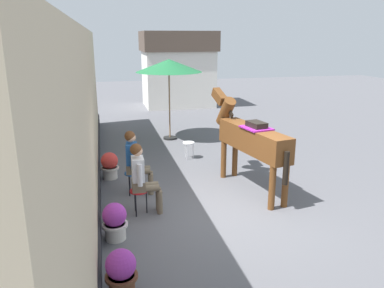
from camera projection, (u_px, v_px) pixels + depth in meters
The scene contains 11 objects.
ground_plane at pixel (191, 163), 10.18m from camera, with size 40.00×40.00×0.00m, color #56565B.
pub_facade_wall at pixel (87, 124), 7.80m from camera, with size 0.34×14.00×3.40m.
distant_cottage at pixel (178, 68), 18.19m from camera, with size 3.40×2.60×3.50m.
seated_visitor_near at pixel (142, 175), 7.09m from camera, with size 0.61×0.49×1.39m.
seated_visitor_far at pixel (135, 159), 8.00m from camera, with size 0.61×0.49×1.39m.
saddled_horse_center at pixel (250, 138), 8.17m from camera, with size 0.85×2.97×2.06m.
flower_planter_nearest at pixel (121, 272), 4.92m from camera, with size 0.43×0.43×0.64m.
flower_planter_inner_near at pixel (115, 221), 6.28m from camera, with size 0.43×0.43×0.64m.
flower_planter_farthest at pixel (110, 165), 9.01m from camera, with size 0.43×0.43×0.64m.
cafe_parasol at pixel (169, 66), 11.96m from camera, with size 2.10×2.10×2.58m.
spare_stool_white at pixel (189, 144), 10.49m from camera, with size 0.32×0.32×0.46m.
Camera 1 is at (-2.20, -6.41, 3.26)m, focal length 35.68 mm.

